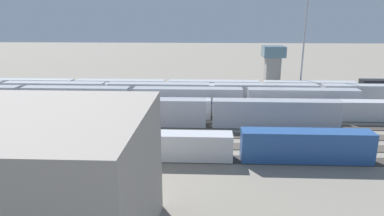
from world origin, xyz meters
TOP-DOWN VIEW (x-y plane):
  - ground_plane at (0.00, 0.00)m, footprint 400.00×400.00m
  - track_bed_0 at (0.00, -20.00)m, footprint 140.00×2.80m
  - track_bed_1 at (0.00, -15.00)m, footprint 140.00×2.80m
  - track_bed_2 at (0.00, -10.00)m, footprint 140.00×2.80m
  - track_bed_3 at (0.00, -5.00)m, footprint 140.00×2.80m
  - track_bed_4 at (0.00, 0.00)m, footprint 140.00×2.80m
  - track_bed_5 at (0.00, 5.00)m, footprint 140.00×2.80m
  - track_bed_6 at (0.00, 10.00)m, footprint 140.00×2.80m
  - track_bed_7 at (0.00, 15.00)m, footprint 140.00×2.80m
  - track_bed_8 at (0.00, 20.00)m, footprint 140.00×2.80m
  - train_on_track_2 at (2.98, -10.00)m, footprint 119.80×3.00m
  - train_on_track_5 at (3.61, 5.00)m, footprint 71.40×3.00m
  - train_on_track_0 at (3.58, -20.00)m, footprint 139.00×3.00m
  - train_on_track_4 at (-21.51, 0.00)m, footprint 71.40×3.00m
  - train_on_track_3 at (8.09, -5.00)m, footprint 95.60×3.06m
  - train_on_track_8 at (13.40, 20.00)m, footprint 90.60×3.00m
  - train_on_track_1 at (0.26, -15.00)m, footprint 47.20×3.06m
  - light_mast_0 at (-32.51, -22.77)m, footprint 2.80×0.70m
  - control_tower at (-26.58, -30.66)m, footprint 6.00×6.00m

SIDE VIEW (x-z plane):
  - ground_plane at x=0.00m, z-range 0.00..0.00m
  - track_bed_0 at x=0.00m, z-range 0.00..0.12m
  - track_bed_1 at x=0.00m, z-range 0.00..0.12m
  - track_bed_2 at x=0.00m, z-range 0.00..0.12m
  - track_bed_3 at x=0.00m, z-range 0.00..0.12m
  - track_bed_4 at x=0.00m, z-range 0.00..0.12m
  - track_bed_5 at x=0.00m, z-range 0.00..0.12m
  - track_bed_6 at x=0.00m, z-range 0.00..0.12m
  - track_bed_7 at x=0.00m, z-range 0.00..0.12m
  - track_bed_8 at x=0.00m, z-range 0.00..0.12m
  - train_on_track_1 at x=0.26m, z-range 0.12..3.92m
  - train_on_track_4 at x=-21.51m, z-range 0.12..3.92m
  - train_on_track_0 at x=3.58m, z-range -0.13..4.27m
  - train_on_track_8 at x=13.40m, z-range -0.11..4.29m
  - train_on_track_3 at x=8.09m, z-range 0.10..5.10m
  - train_on_track_2 at x=2.98m, z-range 0.12..5.12m
  - train_on_track_5 at x=3.61m, z-range 0.12..5.12m
  - control_tower at x=-26.58m, z-range 1.06..12.88m
  - light_mast_0 at x=-32.51m, z-range 3.94..36.41m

